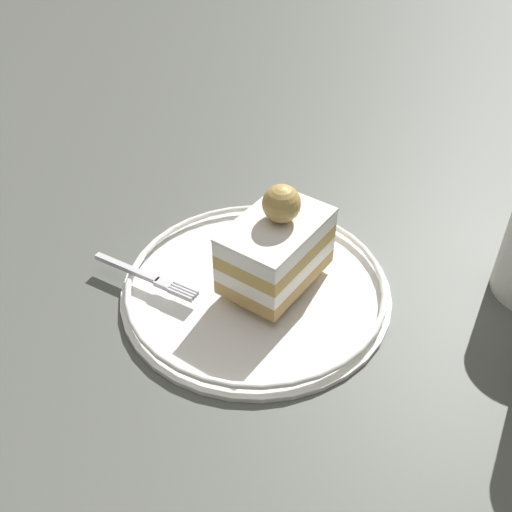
{
  "coord_description": "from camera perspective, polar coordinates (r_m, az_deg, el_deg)",
  "views": [
    {
      "loc": [
        0.35,
        -0.15,
        0.4
      ],
      "look_at": [
        -0.03,
        0.02,
        0.04
      ],
      "focal_mm": 43.71,
      "sensor_mm": 36.0,
      "label": 1
    }
  ],
  "objects": [
    {
      "name": "ground_plane",
      "position": [
        0.55,
        -0.63,
        -5.86
      ],
      "size": [
        2.4,
        2.4,
        0.0
      ],
      "primitive_type": "plane",
      "color": "#50544D"
    },
    {
      "name": "cake_slice",
      "position": [
        0.55,
        1.88,
        0.86
      ],
      "size": [
        0.11,
        0.12,
        0.09
      ],
      "color": "tan",
      "rests_on": "dessert_plate"
    },
    {
      "name": "dessert_plate",
      "position": [
        0.57,
        0.0,
        -2.84
      ],
      "size": [
        0.25,
        0.25,
        0.01
      ],
      "color": "white",
      "rests_on": "ground_plane"
    },
    {
      "name": "fork",
      "position": [
        0.58,
        -9.9,
        -1.89
      ],
      "size": [
        0.1,
        0.07,
        0.0
      ],
      "color": "silver",
      "rests_on": "dessert_plate"
    }
  ]
}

